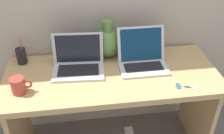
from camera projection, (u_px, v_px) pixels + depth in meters
desk at (112, 92)px, 1.78m from camera, size 1.38×0.58×0.70m
laptop_left at (78, 60)px, 1.71m from camera, size 0.34×0.25×0.23m
laptop_right at (142, 56)px, 1.75m from camera, size 0.32×0.25×0.24m
green_vase at (108, 42)px, 1.82m from camera, size 0.19×0.19×0.27m
coffee_mug at (18, 85)px, 1.51m from camera, size 0.12×0.08×0.10m
pen_cup at (21, 56)px, 1.76m from camera, size 0.07×0.07×0.19m
scissors at (183, 87)px, 1.57m from camera, size 0.15×0.09×0.01m
power_brick at (129, 131)px, 2.19m from camera, size 0.07×0.07×0.03m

